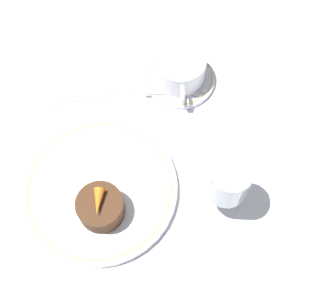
{
  "coord_description": "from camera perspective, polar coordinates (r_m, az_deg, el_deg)",
  "views": [
    {
      "loc": [
        0.28,
        0.07,
        0.75
      ],
      "look_at": [
        -0.04,
        0.09,
        0.04
      ],
      "focal_mm": 50.0,
      "sensor_mm": 36.0,
      "label": 1
    }
  ],
  "objects": [
    {
      "name": "wine_glass",
      "position": [
        0.71,
        7.34,
        -4.63
      ],
      "size": [
        0.07,
        0.07,
        0.13
      ],
      "color": "silver",
      "rests_on": "ground_plane"
    },
    {
      "name": "fork",
      "position": [
        0.88,
        -6.96,
        6.2
      ],
      "size": [
        0.04,
        0.18,
        0.01
      ],
      "color": "silver",
      "rests_on": "ground_plane"
    },
    {
      "name": "carrot_garnish",
      "position": [
        0.72,
        -8.52,
        -6.96
      ],
      "size": [
        0.04,
        0.02,
        0.02
      ],
      "color": "orange",
      "rests_on": "dessert_cake"
    },
    {
      "name": "dessert_cake",
      "position": [
        0.75,
        -8.21,
        -7.66
      ],
      "size": [
        0.07,
        0.07,
        0.04
      ],
      "color": "#4C2D19",
      "rests_on": "dinner_plate"
    },
    {
      "name": "dinner_plate",
      "position": [
        0.79,
        -8.26,
        -5.45
      ],
      "size": [
        0.26,
        0.26,
        0.01
      ],
      "color": "white",
      "rests_on": "ground_plane"
    },
    {
      "name": "saucer",
      "position": [
        0.88,
        1.48,
        8.06
      ],
      "size": [
        0.13,
        0.13,
        0.01
      ],
      "color": "white",
      "rests_on": "ground_plane"
    },
    {
      "name": "ground_plane",
      "position": [
        0.8,
        -6.07,
        -4.34
      ],
      "size": [
        3.0,
        3.0,
        0.0
      ],
      "primitive_type": "plane",
      "color": "white"
    },
    {
      "name": "spoon",
      "position": [
        0.86,
        1.57,
        6.21
      ],
      "size": [
        0.02,
        0.11,
        0.0
      ],
      "color": "silver",
      "rests_on": "saucer"
    },
    {
      "name": "coffee_cup",
      "position": [
        0.86,
        1.5,
        9.23
      ],
      "size": [
        0.12,
        0.09,
        0.05
      ],
      "color": "white",
      "rests_on": "saucer"
    }
  ]
}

